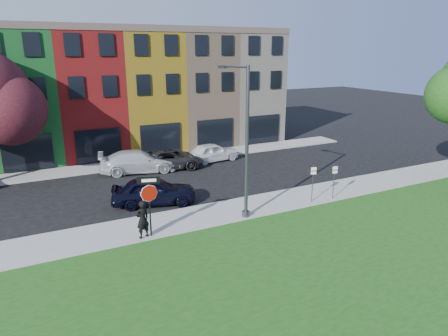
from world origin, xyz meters
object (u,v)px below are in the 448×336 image
man (143,219)px  sedan_near (154,191)px  stop_sign (149,194)px  street_lamp (244,143)px

man → sedan_near: man is taller
stop_sign → man: (-0.37, 0.02, -1.20)m
man → sedan_near: (1.80, 4.19, -0.22)m
stop_sign → street_lamp: size_ratio=0.38×
man → street_lamp: size_ratio=0.23×
man → street_lamp: (5.54, 0.21, 3.03)m
stop_sign → sedan_near: stop_sign is taller
sedan_near → man: bearing=171.9°
man → sedan_near: size_ratio=0.36×
stop_sign → sedan_near: 4.66m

